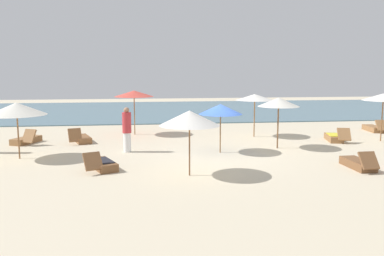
{
  "coord_description": "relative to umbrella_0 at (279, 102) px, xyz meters",
  "views": [
    {
      "loc": [
        -3.05,
        -15.92,
        3.48
      ],
      "look_at": [
        -1.11,
        -0.05,
        1.1
      ],
      "focal_mm": 38.39,
      "sensor_mm": 36.0,
      "label": 1
    }
  ],
  "objects": [
    {
      "name": "ground_plane",
      "position": [
        -2.74,
        -0.95,
        -2.0
      ],
      "size": [
        60.0,
        60.0,
        0.0
      ],
      "primitive_type": "plane",
      "color": "beige"
    },
    {
      "name": "ocean_water",
      "position": [
        -2.74,
        16.05,
        -1.97
      ],
      "size": [
        48.0,
        16.0,
        0.06
      ],
      "primitive_type": "cube",
      "color": "slate",
      "rests_on": "ground_plane"
    },
    {
      "name": "umbrella_0",
      "position": [
        0.0,
        0.0,
        0.0
      ],
      "size": [
        1.78,
        1.78,
        2.19
      ],
      "color": "brown",
      "rests_on": "ground_plane"
    },
    {
      "name": "umbrella_1",
      "position": [
        -6.19,
        4.42,
        0.13
      ],
      "size": [
        2.02,
        2.02,
        2.29
      ],
      "color": "olive",
      "rests_on": "ground_plane"
    },
    {
      "name": "umbrella_2",
      "position": [
        -4.3,
        -4.03,
        -0.12
      ],
      "size": [
        1.94,
        1.94,
        2.12
      ],
      "color": "brown",
      "rests_on": "ground_plane"
    },
    {
      "name": "umbrella_3",
      "position": [
        -0.19,
        3.05,
        -0.01
      ],
      "size": [
        1.89,
        1.89,
        2.15
      ],
      "color": "olive",
      "rests_on": "ground_plane"
    },
    {
      "name": "umbrella_4",
      "position": [
        -10.49,
        -0.8,
        -0.07
      ],
      "size": [
        2.21,
        2.21,
        2.16
      ],
      "color": "brown",
      "rests_on": "ground_plane"
    },
    {
      "name": "umbrella_5",
      "position": [
        -2.63,
        -0.59,
        -0.21
      ],
      "size": [
        1.78,
        1.78,
        1.99
      ],
      "color": "olive",
      "rests_on": "ground_plane"
    },
    {
      "name": "umbrella_6",
      "position": [
        5.43,
        1.07,
        0.09
      ],
      "size": [
        1.91,
        1.91,
        2.26
      ],
      "color": "brown",
      "rests_on": "ground_plane"
    },
    {
      "name": "lounger_0",
      "position": [
        -8.62,
        2.47,
        -1.83
      ],
      "size": [
        1.09,
        1.74,
        0.74
      ],
      "color": "brown",
      "rests_on": "ground_plane"
    },
    {
      "name": "lounger_2",
      "position": [
        -7.18,
        -2.86,
        -1.82
      ],
      "size": [
        1.19,
        1.78,
        0.7
      ],
      "color": "brown",
      "rests_on": "ground_plane"
    },
    {
      "name": "lounger_3",
      "position": [
        3.27,
        1.34,
        -1.82
      ],
      "size": [
        0.94,
        1.77,
        0.7
      ],
      "color": "olive",
      "rests_on": "ground_plane"
    },
    {
      "name": "lounger_4",
      "position": [
        -11.09,
        2.46,
        -1.83
      ],
      "size": [
        1.24,
        1.74,
        0.73
      ],
      "color": "olive",
      "rests_on": "ground_plane"
    },
    {
      "name": "lounger_5",
      "position": [
        6.78,
        3.91,
        -1.83
      ],
      "size": [
        0.74,
        1.73,
        0.69
      ],
      "color": "olive",
      "rests_on": "ground_plane"
    },
    {
      "name": "lounger_6",
      "position": [
        1.63,
        -3.82,
        -1.83
      ],
      "size": [
        0.64,
        1.7,
        0.7
      ],
      "color": "brown",
      "rests_on": "ground_plane"
    },
    {
      "name": "person_0",
      "position": [
        -6.43,
        -0.02,
        -1.06
      ],
      "size": [
        0.52,
        0.52,
        1.86
      ],
      "color": "white",
      "rests_on": "ground_plane"
    }
  ]
}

